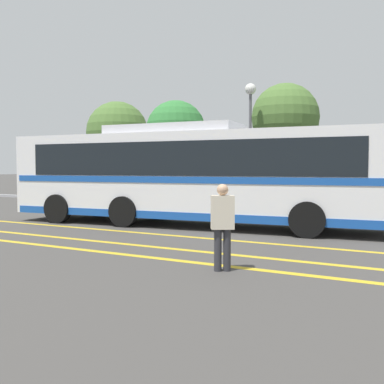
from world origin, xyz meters
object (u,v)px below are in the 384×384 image
object	(u,v)px
tree_1	(176,131)
parked_car_1	(158,192)
transit_bus	(192,173)
tree_0	(117,133)
parked_car_0	(72,191)
tree_3	(285,118)
street_lamp	(250,113)
pedestrian_0	(223,222)

from	to	relation	value
tree_1	parked_car_1	bearing A→B (deg)	-70.22
transit_bus	tree_1	world-z (taller)	tree_1
parked_car_1	tree_1	bearing A→B (deg)	-164.71
tree_0	parked_car_0	bearing A→B (deg)	-75.41
transit_bus	tree_3	size ratio (longest dim) A/B	2.05
transit_bus	street_lamp	distance (m)	8.81
tree_1	pedestrian_0	bearing A→B (deg)	-56.66
parked_car_0	parked_car_1	size ratio (longest dim) A/B	0.81
parked_car_1	pedestrian_0	bearing A→B (deg)	33.36
transit_bus	tree_1	xyz separation A→B (m)	(-6.14, 9.38, 2.32)
street_lamp	tree_0	xyz separation A→B (m)	(-11.03, 3.47, -0.30)
parked_car_0	street_lamp	world-z (taller)	street_lamp
tree_0	tree_1	xyz separation A→B (m)	(6.03, -2.34, -0.29)
tree_1	transit_bus	bearing A→B (deg)	-56.77
tree_1	tree_3	bearing A→B (deg)	9.79
parked_car_0	tree_3	size ratio (longest dim) A/B	0.63
transit_bus	parked_car_1	xyz separation A→B (m)	(-4.62, 5.13, -0.98)
parked_car_1	pedestrian_0	world-z (taller)	pedestrian_0
street_lamp	tree_0	bearing A→B (deg)	162.51
parked_car_0	street_lamp	distance (m)	10.58
tree_0	tree_3	xyz separation A→B (m)	(12.15, -1.28, 0.25)
parked_car_0	pedestrian_0	distance (m)	18.05
pedestrian_0	tree_3	size ratio (longest dim) A/B	0.25
transit_bus	parked_car_0	distance (m)	12.03
tree_3	parked_car_0	bearing A→B (deg)	-155.47
street_lamp	tree_1	world-z (taller)	street_lamp
transit_bus	pedestrian_0	world-z (taller)	transit_bus
parked_car_0	tree_0	distance (m)	7.30
tree_0	tree_1	size ratio (longest dim) A/B	1.11
tree_0	tree_3	bearing A→B (deg)	-6.01
tree_0	street_lamp	bearing A→B (deg)	-17.49
street_lamp	tree_3	size ratio (longest dim) A/B	0.96
pedestrian_0	transit_bus	bearing A→B (deg)	92.07
pedestrian_0	parked_car_0	bearing A→B (deg)	110.55
pedestrian_0	tree_1	bearing A→B (deg)	91.89
tree_0	tree_1	world-z (taller)	tree_0
pedestrian_0	street_lamp	distance (m)	15.02
tree_1	tree_3	xyz separation A→B (m)	(6.12, 1.06, 0.54)
transit_bus	parked_car_0	world-z (taller)	transit_bus
street_lamp	tree_0	distance (m)	11.56
street_lamp	tree_3	distance (m)	2.46
transit_bus	tree_1	distance (m)	11.45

